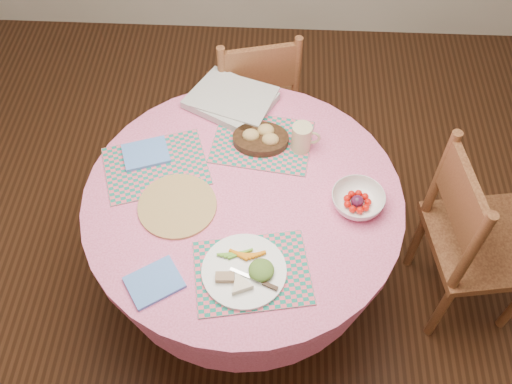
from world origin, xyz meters
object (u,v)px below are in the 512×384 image
chair_right (472,238)px  chair_back (255,96)px  latte_mug (302,138)px  dining_table (244,224)px  wicker_trivet (177,206)px  fruit_bowl (358,201)px  dinner_plate (246,271)px  bread_bowl (261,138)px

chair_right → chair_back: 1.25m
latte_mug → dining_table: bearing=-131.5°
wicker_trivet → latte_mug: bearing=33.8°
chair_back → fruit_bowl: (0.43, -0.85, 0.30)m
chair_right → dinner_plate: (-0.92, -0.34, 0.26)m
wicker_trivet → dinner_plate: size_ratio=1.01×
wicker_trivet → bread_bowl: (0.30, 0.34, 0.03)m
chair_right → bread_bowl: size_ratio=4.22×
chair_right → chair_back: chair_right is taller
chair_back → dinner_plate: size_ratio=3.09×
chair_right → latte_mug: size_ratio=7.90×
chair_right → chair_back: bearing=40.0°
wicker_trivet → chair_back: bearing=74.5°
chair_right → latte_mug: bearing=62.3°
chair_right → chair_back: (-0.95, 0.82, -0.03)m
dining_table → bread_bowl: (0.06, 0.27, 0.23)m
chair_right → fruit_bowl: size_ratio=3.87×
chair_right → dinner_plate: chair_right is taller
dining_table → bread_bowl: size_ratio=5.39×
dinner_plate → bread_bowl: bread_bowl is taller
wicker_trivet → dinner_plate: (0.28, -0.27, 0.01)m
wicker_trivet → dinner_plate: 0.39m
bread_bowl → wicker_trivet: bearing=-132.0°
chair_back → chair_right: bearing=125.2°
dinner_plate → chair_right: bearing=20.5°
bread_bowl → latte_mug: (0.17, -0.02, 0.03)m
latte_mug → bread_bowl: bearing=172.2°
chair_back → fruit_bowl: chair_back is taller
bread_bowl → latte_mug: 0.17m
chair_back → dinner_plate: 1.20m
chair_back → bread_bowl: bearing=81.8°
chair_right → fruit_bowl: 0.59m
bread_bowl → dining_table: bearing=-101.8°
dining_table → fruit_bowl: (0.43, -0.02, 0.23)m
dinner_plate → bread_bowl: size_ratio=1.29×
dining_table → latte_mug: size_ratio=10.10×
latte_mug → dinner_plate: bearing=-108.1°
dining_table → chair_right: (0.95, 0.01, -0.05)m
fruit_bowl → chair_back: bearing=117.0°
dinner_plate → chair_back: bearing=91.4°
fruit_bowl → bread_bowl: bearing=141.8°
dining_table → fruit_bowl: bearing=-2.8°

